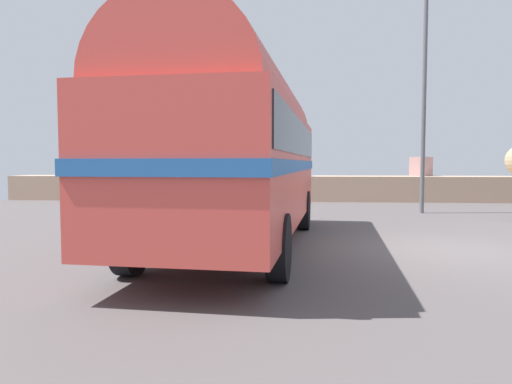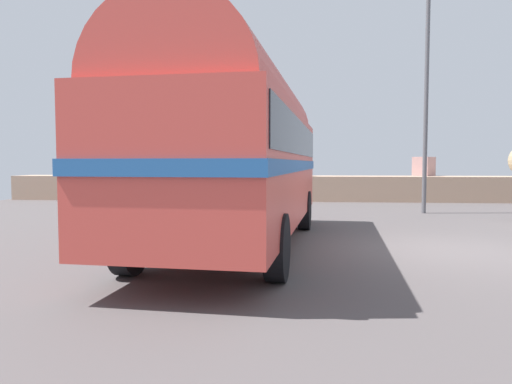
% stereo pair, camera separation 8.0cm
% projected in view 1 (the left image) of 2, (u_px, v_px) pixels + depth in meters
% --- Properties ---
extents(ground, '(32.00, 26.00, 0.02)m').
position_uv_depth(ground, '(451.00, 251.00, 8.89)').
color(ground, '#524C4C').
extents(breakwater, '(31.36, 2.20, 2.47)m').
position_uv_depth(breakwater, '(366.00, 186.00, 20.61)').
color(breakwater, tan).
rests_on(breakwater, ground).
extents(vintage_coach, '(3.22, 8.77, 3.70)m').
position_uv_depth(vintage_coach, '(239.00, 144.00, 9.17)').
color(vintage_coach, black).
rests_on(vintage_coach, ground).
extents(lamp_post, '(0.83, 0.57, 7.33)m').
position_uv_depth(lamp_post, '(423.00, 89.00, 15.23)').
color(lamp_post, '#5B5B60').
rests_on(lamp_post, ground).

